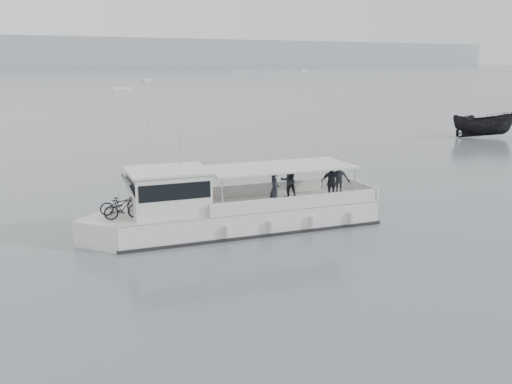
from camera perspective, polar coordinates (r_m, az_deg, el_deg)
ground at (r=27.13m, az=2.95°, el=-2.75°), size 1400.00×1400.00×0.00m
tour_boat at (r=25.15m, az=-3.46°, el=-1.85°), size 13.51×5.51×5.63m
dark_motorboat at (r=59.88m, az=21.85°, el=6.25°), size 6.65×5.18×2.44m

